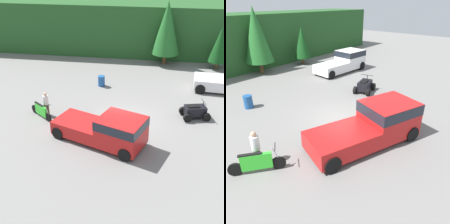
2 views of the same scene
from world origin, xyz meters
The scene contains 9 objects.
ground_plane centered at (0.00, 0.00, 0.00)m, with size 80.00×80.00×0.00m, color slate.
tree_left centered at (2.55, 12.16, 3.62)m, with size 2.71×2.71×6.15m.
tree_mid_left centered at (7.56, 11.52, 2.39)m, with size 1.79×1.79×4.07m.
pickup_truck_red centered at (-0.70, -2.80, 1.03)m, with size 6.12×4.02×1.97m.
pickup_truck_second centered at (8.45, 6.21, 1.03)m, with size 5.71×2.68×1.97m.
dirt_bike centered at (-5.84, -0.29, 0.49)m, with size 1.94×1.48×1.19m.
quad_atv centered at (4.75, 1.30, 0.49)m, with size 2.17×1.69×1.24m.
rider_person centered at (-5.57, 0.08, 0.94)m, with size 0.50×0.50×1.74m.
steel_barrel centered at (-2.69, 5.75, 0.44)m, with size 0.58×0.58×0.88m.
Camera 2 is at (-9.20, -7.40, 6.49)m, focal length 35.00 mm.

